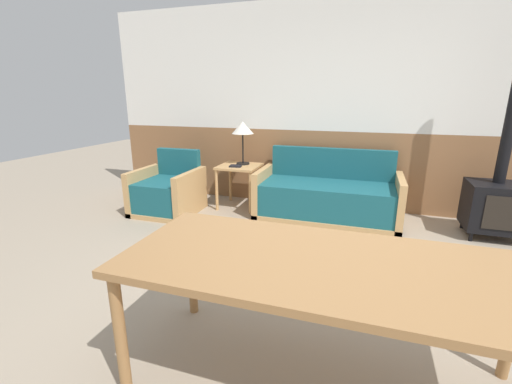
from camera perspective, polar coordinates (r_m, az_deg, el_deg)
The scene contains 9 objects.
ground_plane at distance 2.60m, azimuth 12.92°, elevation -20.36°, with size 16.00×16.00×0.00m, color gray.
wall_back at distance 4.74m, azimuth 17.19°, elevation 13.16°, with size 7.20×0.06×2.70m.
couch at distance 4.44m, azimuth 11.76°, elevation -0.83°, with size 1.77×0.80×0.85m.
armchair at distance 4.70m, azimuth -14.46°, elevation -0.17°, with size 0.78×0.78×0.80m.
side_table at distance 4.71m, azimuth -2.78°, elevation 3.25°, with size 0.54×0.54×0.59m.
table_lamp at distance 4.70m, azimuth -2.24°, elevation 10.39°, with size 0.29×0.29×0.58m.
book_stack at distance 4.60m, azimuth -3.42°, elevation 4.35°, with size 0.17×0.15×0.02m.
dining_table at distance 1.77m, azimuth 11.66°, elevation -13.18°, with size 2.05×0.86×0.74m.
wood_stove at distance 4.50m, azimuth 35.34°, elevation -0.10°, with size 0.59×0.50×2.37m.
Camera 1 is at (0.12, -2.11, 1.52)m, focal length 24.00 mm.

